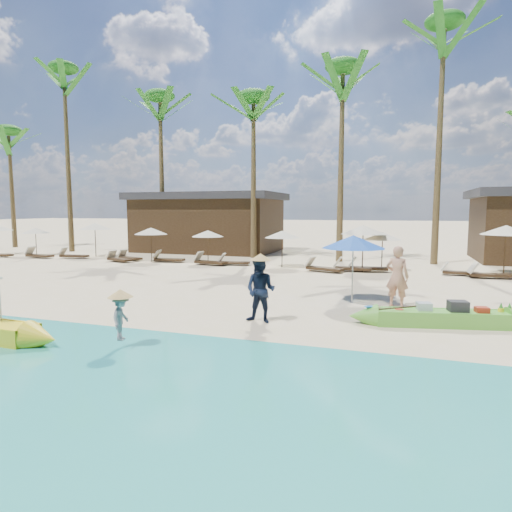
% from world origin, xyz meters
% --- Properties ---
extents(ground, '(240.00, 240.00, 0.00)m').
position_xyz_m(ground, '(0.00, 0.00, 0.00)').
color(ground, beige).
rests_on(ground, ground).
extents(wet_sand_strip, '(240.00, 4.50, 0.01)m').
position_xyz_m(wet_sand_strip, '(0.00, -5.00, 0.00)').
color(wet_sand_strip, tan).
rests_on(wet_sand_strip, ground).
extents(green_canoe, '(5.30, 1.44, 0.68)m').
position_xyz_m(green_canoe, '(6.58, 0.34, 0.23)').
color(green_canoe, '#5EB938').
rests_on(green_canoe, ground).
extents(tourist, '(0.81, 0.64, 1.95)m').
position_xyz_m(tourist, '(5.46, 2.27, 0.98)').
color(tourist, tan).
rests_on(tourist, ground).
extents(vendor_green, '(0.92, 0.75, 1.78)m').
position_xyz_m(vendor_green, '(1.94, -0.83, 0.89)').
color(vendor_green, '#121B31').
rests_on(vendor_green, ground).
extents(vendor_yellow, '(0.54, 0.74, 1.03)m').
position_xyz_m(vendor_yellow, '(-0.33, -3.88, 0.69)').
color(vendor_yellow, gray).
rests_on(vendor_yellow, ground).
extents(blue_umbrella, '(2.08, 2.08, 2.24)m').
position_xyz_m(blue_umbrella, '(4.06, 2.46, 2.03)').
color(blue_umbrella, '#99999E').
rests_on(blue_umbrella, ground).
extents(resort_parasol_1, '(1.82, 1.82, 1.88)m').
position_xyz_m(resort_parasol_1, '(-17.74, 10.92, 1.69)').
color(resort_parasol_1, '#392817').
rests_on(resort_parasol_1, ground).
extents(lounger_1_left, '(1.70, 0.63, 0.56)m').
position_xyz_m(lounger_1_left, '(-19.29, 9.48, 0.19)').
color(lounger_1_left, '#392817').
rests_on(lounger_1_left, ground).
extents(lounger_1_right, '(1.93, 0.65, 0.65)m').
position_xyz_m(lounger_1_right, '(-16.38, 9.70, 0.22)').
color(lounger_1_right, '#392817').
rests_on(lounger_1_right, ground).
extents(resort_parasol_2, '(2.15, 2.15, 2.22)m').
position_xyz_m(resort_parasol_2, '(-13.53, 11.69, 2.00)').
color(resort_parasol_2, '#392817').
rests_on(resort_parasol_2, ground).
extents(lounger_2_left, '(1.91, 0.83, 0.63)m').
position_xyz_m(lounger_2_left, '(-14.18, 10.26, 0.21)').
color(lounger_2_left, '#392817').
rests_on(lounger_2_left, ground).
extents(resort_parasol_3, '(1.97, 1.97, 2.03)m').
position_xyz_m(resort_parasol_3, '(-8.38, 10.25, 1.83)').
color(resort_parasol_3, '#392817').
rests_on(resort_parasol_3, ground).
extents(lounger_3_left, '(1.85, 1.05, 0.60)m').
position_xyz_m(lounger_3_left, '(-10.26, 9.59, 0.20)').
color(lounger_3_left, '#392817').
rests_on(lounger_3_left, ground).
extents(lounger_3_right, '(1.80, 1.01, 0.59)m').
position_xyz_m(lounger_3_right, '(-10.09, 10.44, 0.20)').
color(lounger_3_right, '#392817').
rests_on(lounger_3_right, ground).
extents(resort_parasol_4, '(1.85, 1.85, 1.91)m').
position_xyz_m(resort_parasol_4, '(-4.88, 10.60, 1.72)').
color(resort_parasol_4, '#392817').
rests_on(resort_parasol_4, ground).
extents(lounger_4_left, '(1.90, 0.79, 0.63)m').
position_xyz_m(lounger_4_left, '(-7.41, 10.37, 0.21)').
color(lounger_4_left, '#392817').
rests_on(lounger_4_left, ground).
extents(lounger_4_right, '(1.99, 0.85, 0.65)m').
position_xyz_m(lounger_4_right, '(-4.54, 9.92, 0.22)').
color(lounger_4_right, '#392817').
rests_on(lounger_4_right, ground).
extents(resort_parasol_5, '(1.90, 1.90, 1.96)m').
position_xyz_m(resort_parasol_5, '(-0.42, 10.36, 1.77)').
color(resort_parasol_5, '#392817').
rests_on(resort_parasol_5, ground).
extents(lounger_5_left, '(1.78, 0.76, 0.59)m').
position_xyz_m(lounger_5_left, '(-3.26, 10.28, 0.20)').
color(lounger_5_left, '#392817').
rests_on(lounger_5_left, ground).
extents(resort_parasol_6, '(2.25, 2.25, 2.32)m').
position_xyz_m(resort_parasol_6, '(3.81, 9.99, 2.09)').
color(resort_parasol_6, '#392817').
rests_on(resort_parasol_6, ground).
extents(lounger_6_left, '(2.00, 1.12, 0.65)m').
position_xyz_m(lounger_6_left, '(1.92, 9.32, 0.22)').
color(lounger_6_left, '#392817').
rests_on(lounger_6_left, ground).
extents(lounger_6_right, '(1.87, 0.59, 0.63)m').
position_xyz_m(lounger_6_right, '(3.25, 9.84, 0.21)').
color(lounger_6_right, '#392817').
rests_on(lounger_6_right, ground).
extents(resort_parasol_7, '(1.90, 1.90, 1.96)m').
position_xyz_m(resort_parasol_7, '(4.72, 10.62, 1.76)').
color(resort_parasol_7, '#392817').
rests_on(resort_parasol_7, ground).
extents(lounger_7_left, '(1.97, 0.76, 0.65)m').
position_xyz_m(lounger_7_left, '(3.98, 10.12, 0.22)').
color(lounger_7_left, '#392817').
rests_on(lounger_7_left, ground).
extents(lounger_7_right, '(1.65, 0.62, 0.55)m').
position_xyz_m(lounger_7_right, '(8.16, 10.10, 0.18)').
color(lounger_7_right, '#392817').
rests_on(lounger_7_right, ground).
extents(resort_parasol_8, '(2.28, 2.28, 2.35)m').
position_xyz_m(resort_parasol_8, '(10.29, 11.14, 2.12)').
color(resort_parasol_8, '#392817').
rests_on(resort_parasol_8, ground).
extents(lounger_8_left, '(1.94, 0.77, 0.64)m').
position_xyz_m(lounger_8_left, '(9.35, 9.57, 0.22)').
color(lounger_8_left, '#392817').
rests_on(lounger_8_left, ground).
extents(palm_0, '(2.08, 2.08, 9.90)m').
position_xyz_m(palm_0, '(-24.62, 15.48, 8.11)').
color(palm_0, brown).
rests_on(palm_0, ground).
extents(palm_1, '(2.08, 2.08, 13.60)m').
position_xyz_m(palm_1, '(-17.59, 14.06, 10.82)').
color(palm_1, brown).
rests_on(palm_1, ground).
extents(palm_2, '(2.08, 2.08, 11.33)m').
position_xyz_m(palm_2, '(-10.45, 15.08, 9.18)').
color(palm_2, brown).
rests_on(palm_2, ground).
extents(palm_3, '(2.08, 2.08, 10.52)m').
position_xyz_m(palm_3, '(-3.36, 14.27, 8.58)').
color(palm_3, brown).
rests_on(palm_3, ground).
extents(palm_4, '(2.08, 2.08, 11.70)m').
position_xyz_m(palm_4, '(2.15, 14.01, 9.45)').
color(palm_4, brown).
rests_on(palm_4, ground).
extents(palm_5, '(2.08, 2.08, 13.60)m').
position_xyz_m(palm_5, '(7.45, 14.38, 10.82)').
color(palm_5, brown).
rests_on(palm_5, ground).
extents(pavilion_west, '(10.80, 6.60, 4.30)m').
position_xyz_m(pavilion_west, '(-8.00, 17.50, 2.19)').
color(pavilion_west, '#392817').
rests_on(pavilion_west, ground).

